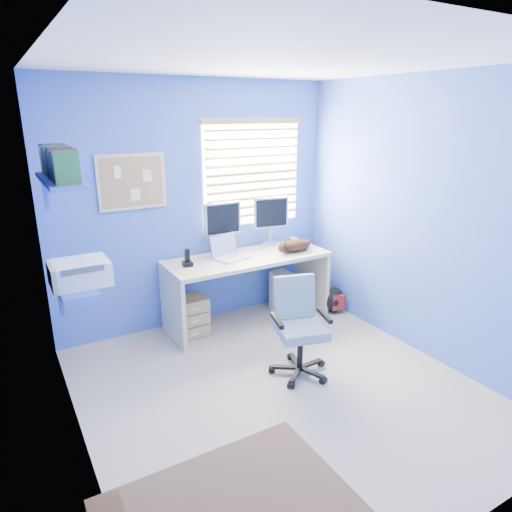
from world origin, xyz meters
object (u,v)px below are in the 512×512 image
cat (295,245)px  office_chair (299,339)px  laptop (231,248)px  desk (248,290)px  tower_pc (288,294)px

cat → office_chair: cat is taller
laptop → desk: bearing=-22.2°
desk → office_chair: (-0.10, -1.09, -0.06)m
tower_pc → laptop: bearing=171.0°
office_chair → laptop: bearing=93.6°
cat → tower_pc: bearing=104.3°
laptop → cat: laptop is taller
desk → laptop: bearing=172.7°
laptop → office_chair: laptop is taller
desk → laptop: 0.51m
laptop → tower_pc: 0.92m
desk → tower_pc: bearing=-2.9°
laptop → cat: (0.71, -0.12, -0.04)m
tower_pc → office_chair: office_chair is taller
laptop → cat: bearing=-24.5°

